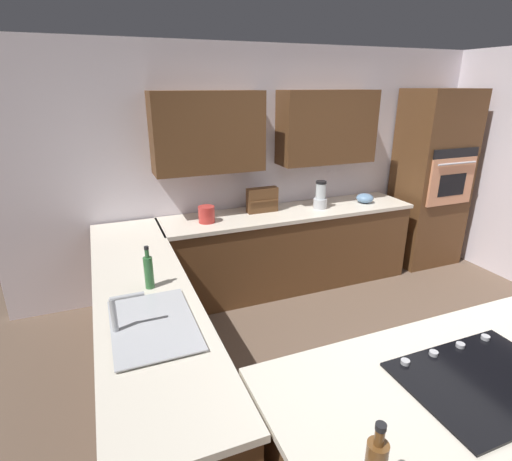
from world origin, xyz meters
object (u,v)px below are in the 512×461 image
cooktop (485,380)px  spice_rack (262,200)px  blender (320,197)px  mixing_bowl (365,198)px  dish_soap_bottle (149,271)px  sink_unit (151,324)px  wall_oven (431,180)px  kettle (207,214)px

cooktop → spice_rack: size_ratio=2.26×
blender → mixing_bowl: (-0.60, 0.00, -0.08)m
cooktop → dish_soap_bottle: size_ratio=2.51×
blender → mixing_bowl: bearing=180.0°
sink_unit → blender: bearing=-141.3°
wall_oven → sink_unit: wall_oven is taller
blender → dish_soap_bottle: blender is taller
blender → wall_oven: bearing=-178.9°
cooktop → mixing_bowl: 3.00m
blender → dish_soap_bottle: (2.02, 1.19, -0.01)m
cooktop → spice_rack: bearing=-91.1°
wall_oven → kettle: size_ratio=13.13×
mixing_bowl → dish_soap_bottle: 2.88m
sink_unit → blender: (-2.08, -1.67, 0.11)m
cooktop → mixing_bowl: mixing_bowl is taller
wall_oven → cooktop: 3.58m
wall_oven → spice_rack: (2.25, -0.08, -0.05)m
mixing_bowl → kettle: (1.90, 0.00, 0.03)m
sink_unit → dish_soap_bottle: (-0.06, -0.48, 0.10)m
blender → dish_soap_bottle: size_ratio=1.02×
cooktop → dish_soap_bottle: 2.01m
sink_unit → cooktop: (-1.38, 1.03, -0.01)m
sink_unit → spice_rack: spice_rack is taller
blender → spice_rack: blender is taller
sink_unit → kettle: (-0.78, -1.67, 0.06)m
dish_soap_bottle → cooktop: bearing=131.1°
wall_oven → blender: size_ratio=7.02×
blender → cooktop: bearing=75.4°
wall_oven → dish_soap_bottle: wall_oven is taller
cooktop → spice_rack: (-0.05, -2.81, 0.13)m
mixing_bowl → spice_rack: (1.25, -0.11, 0.08)m
kettle → sink_unit: bearing=65.0°
sink_unit → spice_rack: size_ratio=2.08×
blender → spice_rack: 0.66m
cooktop → blender: 2.79m
sink_unit → dish_soap_bottle: size_ratio=2.31×
spice_rack → kettle: 0.66m
sink_unit → mixing_bowl: bearing=-148.1°
blender → kettle: size_ratio=1.87×
wall_oven → dish_soap_bottle: 3.82m
wall_oven → mixing_bowl: 1.01m
blender → dish_soap_bottle: bearing=30.5°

